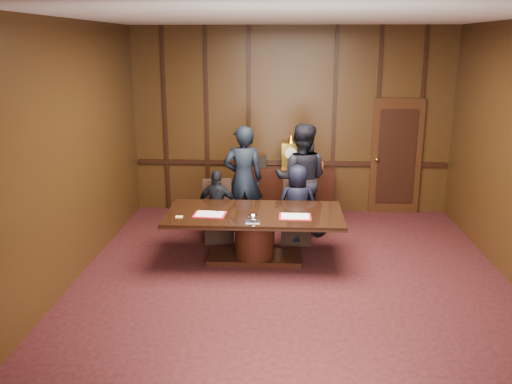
% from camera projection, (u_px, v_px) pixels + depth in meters
% --- Properties ---
extents(room, '(7.00, 7.04, 3.50)m').
position_uv_depth(room, '(299.00, 160.00, 7.00)').
color(room, black).
rests_on(room, ground).
extents(sideboard, '(1.60, 0.45, 1.54)m').
position_uv_depth(sideboard, '(290.00, 189.00, 10.34)').
color(sideboard, black).
rests_on(sideboard, ground).
extents(conference_table, '(2.62, 1.32, 0.76)m').
position_uv_depth(conference_table, '(255.00, 228.00, 8.08)').
color(conference_table, black).
rests_on(conference_table, ground).
extents(folder_left, '(0.48, 0.36, 0.02)m').
position_uv_depth(folder_left, '(210.00, 214.00, 7.89)').
color(folder_left, red).
rests_on(folder_left, conference_table).
extents(folder_right, '(0.46, 0.34, 0.02)m').
position_uv_depth(folder_right, '(295.00, 217.00, 7.79)').
color(folder_right, red).
rests_on(folder_right, conference_table).
extents(inkstand, '(0.20, 0.14, 0.12)m').
position_uv_depth(inkstand, '(253.00, 218.00, 7.57)').
color(inkstand, white).
rests_on(inkstand, conference_table).
extents(notepad, '(0.10, 0.07, 0.01)m').
position_uv_depth(notepad, '(179.00, 217.00, 7.78)').
color(notepad, '#F2CC76').
rests_on(notepad, conference_table).
extents(chair_left, '(0.56, 0.56, 0.99)m').
position_uv_depth(chair_left, '(218.00, 223.00, 9.02)').
color(chair_left, black).
rests_on(chair_left, ground).
extents(chair_right, '(0.50, 0.50, 0.99)m').
position_uv_depth(chair_right, '(297.00, 224.00, 8.95)').
color(chair_right, black).
rests_on(chair_right, ground).
extents(signatory_left, '(0.73, 0.36, 1.20)m').
position_uv_depth(signatory_left, '(218.00, 206.00, 8.86)').
color(signatory_left, black).
rests_on(signatory_left, ground).
extents(signatory_right, '(0.68, 0.48, 1.31)m').
position_uv_depth(signatory_right, '(297.00, 204.00, 8.78)').
color(signatory_right, black).
rests_on(signatory_right, ground).
extents(witness_left, '(0.75, 0.56, 1.85)m').
position_uv_depth(witness_left, '(243.00, 179.00, 9.28)').
color(witness_left, black).
rests_on(witness_left, ground).
extents(witness_right, '(1.01, 0.84, 1.90)m').
position_uv_depth(witness_right, '(301.00, 179.00, 9.18)').
color(witness_right, black).
rests_on(witness_right, ground).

